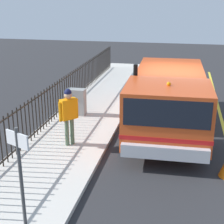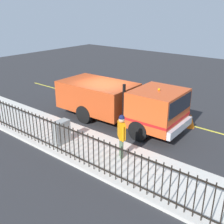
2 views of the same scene
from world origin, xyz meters
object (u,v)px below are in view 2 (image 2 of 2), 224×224
Objects in this scene: worker_standing at (122,132)px; traffic_cone at (190,121)px; work_truck at (124,101)px; utility_cabinet at (61,132)px.

traffic_cone is at bearing -57.84° from worker_standing.
work_truck is 3.87× the size of worker_standing.
work_truck is at bearing 168.23° from utility_cabinet.
worker_standing is (2.90, 2.01, -0.04)m from work_truck.
traffic_cone is at bearing 120.48° from work_truck.
utility_cabinet is at bearing -33.74° from traffic_cone.
utility_cabinet is 1.45× the size of traffic_cone.
worker_standing reaches higher than traffic_cone.
work_truck reaches higher than worker_standing.
traffic_cone is (-1.78, 2.83, -0.92)m from work_truck.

